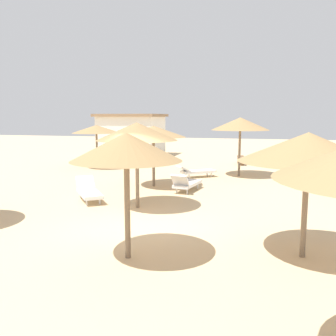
% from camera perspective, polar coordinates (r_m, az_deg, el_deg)
% --- Properties ---
extents(ground_plane, '(80.00, 80.00, 0.00)m').
position_cam_1_polar(ground_plane, '(9.81, -4.54, -9.39)').
color(ground_plane, '#D1B284').
extents(parasol_0, '(2.85, 2.85, 2.91)m').
position_cam_1_polar(parasol_0, '(18.13, 11.39, 6.87)').
color(parasol_0, '#75604C').
rests_on(parasol_0, ground).
extents(parasol_1, '(2.60, 2.60, 2.77)m').
position_cam_1_polar(parasol_1, '(11.51, -4.97, 5.76)').
color(parasol_1, '#75604C').
rests_on(parasol_1, ground).
extents(parasol_4, '(2.73, 2.73, 2.57)m').
position_cam_1_polar(parasol_4, '(15.11, -2.32, 5.78)').
color(parasol_4, '#75604C').
rests_on(parasol_4, ground).
extents(parasol_5, '(2.29, 2.29, 2.64)m').
position_cam_1_polar(parasol_5, '(7.33, -6.63, 3.28)').
color(parasol_5, '#75604C').
rests_on(parasol_5, ground).
extents(parasol_6, '(2.84, 2.84, 2.64)m').
position_cam_1_polar(parasol_6, '(7.87, 21.33, 3.05)').
color(parasol_6, '#75604C').
rests_on(parasol_6, ground).
extents(parasol_9, '(2.79, 2.79, 2.47)m').
position_cam_1_polar(parasol_9, '(21.18, -11.30, 6.06)').
color(parasol_9, '#75604C').
rests_on(parasol_9, ground).
extents(lounger_0, '(1.93, 1.64, 0.62)m').
position_cam_1_polar(lounger_0, '(17.61, 4.43, -0.49)').
color(lounger_0, white).
rests_on(lounger_0, ground).
extents(lounger_1, '(1.65, 1.87, 0.77)m').
position_cam_1_polar(lounger_1, '(13.08, -12.46, -3.64)').
color(lounger_1, white).
rests_on(lounger_1, ground).
extents(lounger_4, '(0.93, 1.93, 0.79)m').
position_cam_1_polar(lounger_4, '(14.31, 2.93, -2.43)').
color(lounger_4, white).
rests_on(lounger_4, ground).
extents(bench_0, '(0.46, 1.52, 0.49)m').
position_cam_1_polar(bench_0, '(20.84, 23.10, 0.33)').
color(bench_0, brown).
rests_on(bench_0, ground).
extents(bench_1, '(0.55, 1.53, 0.49)m').
position_cam_1_polar(bench_1, '(22.74, 11.46, 1.43)').
color(bench_1, brown).
rests_on(bench_1, ground).
extents(beach_cabana, '(4.57, 4.29, 3.14)m').
position_cam_1_polar(beach_cabana, '(27.33, -5.74, 5.27)').
color(beach_cabana, white).
rests_on(beach_cabana, ground).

